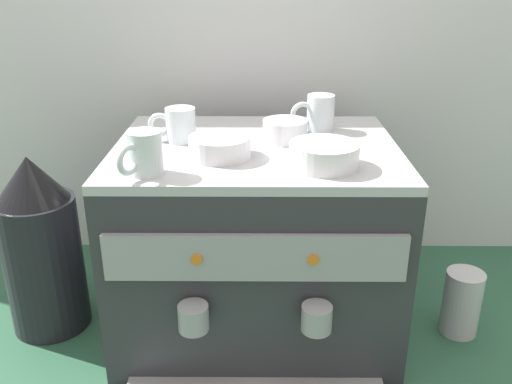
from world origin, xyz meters
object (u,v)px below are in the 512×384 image
(ceramic_cup_0, at_px, (144,154))
(ceramic_bowl_2, at_px, (324,156))
(espresso_machine, at_px, (256,238))
(ceramic_bowl_0, at_px, (285,131))
(milk_pitcher, at_px, (462,303))
(ceramic_cup_1, at_px, (319,113))
(ceramic_cup_2, at_px, (179,125))
(ceramic_bowl_1, at_px, (220,147))
(coffee_grinder, at_px, (41,248))

(ceramic_cup_0, height_order, ceramic_bowl_2, ceramic_cup_0)
(espresso_machine, relative_size, ceramic_cup_0, 6.11)
(ceramic_bowl_0, distance_m, milk_pitcher, 0.55)
(espresso_machine, distance_m, ceramic_cup_1, 0.31)
(ceramic_cup_2, bearing_deg, ceramic_bowl_1, -47.36)
(espresso_machine, xyz_separation_m, ceramic_cup_0, (-0.20, -0.17, 0.25))
(ceramic_cup_0, xyz_separation_m, coffee_grinder, (-0.28, 0.15, -0.27))
(ceramic_bowl_1, relative_size, ceramic_bowl_2, 0.93)
(ceramic_bowl_0, xyz_separation_m, ceramic_bowl_1, (-0.13, -0.10, -0.00))
(ceramic_cup_2, distance_m, milk_pitcher, 0.73)
(ceramic_cup_1, distance_m, ceramic_bowl_0, 0.11)
(ceramic_cup_0, xyz_separation_m, ceramic_bowl_1, (0.13, 0.10, -0.02))
(espresso_machine, distance_m, ceramic_bowl_0, 0.25)
(ceramic_bowl_1, distance_m, milk_pitcher, 0.65)
(espresso_machine, distance_m, ceramic_cup_0, 0.36)
(ceramic_cup_0, relative_size, ceramic_bowl_0, 1.02)
(ceramic_bowl_1, distance_m, ceramic_bowl_2, 0.20)
(ceramic_cup_1, xyz_separation_m, ceramic_bowl_0, (-0.08, -0.08, -0.02))
(ceramic_cup_0, distance_m, ceramic_bowl_2, 0.33)
(ceramic_cup_2, bearing_deg, ceramic_cup_0, -99.60)
(ceramic_cup_0, distance_m, ceramic_bowl_0, 0.33)
(ceramic_bowl_1, relative_size, milk_pitcher, 0.80)
(ceramic_cup_1, bearing_deg, ceramic_bowl_0, -133.99)
(ceramic_bowl_0, bearing_deg, ceramic_cup_2, -178.88)
(espresso_machine, relative_size, coffee_grinder, 1.43)
(ceramic_cup_2, xyz_separation_m, ceramic_bowl_1, (0.09, -0.10, -0.02))
(ceramic_bowl_1, bearing_deg, ceramic_cup_2, 132.64)
(ceramic_cup_2, height_order, milk_pitcher, ceramic_cup_2)
(milk_pitcher, bearing_deg, ceramic_bowl_2, -166.58)
(ceramic_cup_0, height_order, ceramic_cup_1, same)
(ceramic_bowl_1, distance_m, coffee_grinder, 0.48)
(ceramic_cup_1, bearing_deg, milk_pitcher, -26.61)
(milk_pitcher, bearing_deg, ceramic_bowl_0, 168.68)
(ceramic_cup_1, distance_m, ceramic_bowl_2, 0.24)
(ceramic_bowl_1, bearing_deg, milk_pitcher, 2.72)
(ceramic_bowl_2, bearing_deg, espresso_machine, 135.33)
(ceramic_cup_1, bearing_deg, ceramic_bowl_1, -138.30)
(ceramic_bowl_2, bearing_deg, ceramic_bowl_0, 112.28)
(ceramic_cup_2, relative_size, milk_pitcher, 0.66)
(espresso_machine, xyz_separation_m, ceramic_cup_1, (0.14, 0.12, 0.25))
(ceramic_cup_1, xyz_separation_m, milk_pitcher, (0.32, -0.16, -0.39))
(ceramic_cup_1, height_order, ceramic_bowl_1, ceramic_cup_1)
(ceramic_cup_0, relative_size, ceramic_bowl_1, 0.80)
(espresso_machine, height_order, ceramic_cup_0, ceramic_cup_0)
(ceramic_cup_2, bearing_deg, milk_pitcher, -6.92)
(ceramic_cup_0, relative_size, milk_pitcher, 0.63)
(ceramic_bowl_0, bearing_deg, espresso_machine, -150.52)
(ceramic_cup_1, distance_m, coffee_grinder, 0.68)
(coffee_grinder, bearing_deg, milk_pitcher, -1.52)
(ceramic_bowl_0, distance_m, coffee_grinder, 0.59)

